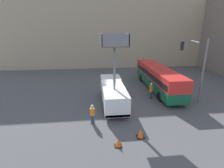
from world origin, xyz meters
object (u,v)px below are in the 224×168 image
(utility_truck, at_px, (113,91))
(road_worker_directing, at_px, (151,91))
(traffic_cone_mid_road, at_px, (141,133))
(road_worker_near_truck, at_px, (92,114))
(traffic_light_pole, at_px, (197,61))
(traffic_cone_near_truck, at_px, (118,143))
(city_bus, at_px, (158,77))

(utility_truck, relative_size, road_worker_directing, 3.83)
(utility_truck, xyz_separation_m, traffic_cone_mid_road, (1.40, -6.09, -1.21))
(utility_truck, bearing_deg, road_worker_near_truck, -121.11)
(traffic_light_pole, bearing_deg, traffic_cone_mid_road, -140.91)
(road_worker_directing, bearing_deg, traffic_cone_near_truck, 89.75)
(city_bus, bearing_deg, traffic_cone_near_truck, 131.18)
(traffic_light_pole, relative_size, road_worker_near_truck, 3.93)
(city_bus, relative_size, road_worker_near_truck, 7.07)
(traffic_light_pole, height_order, road_worker_near_truck, traffic_light_pole)
(traffic_cone_near_truck, bearing_deg, traffic_light_pole, 36.68)
(traffic_cone_near_truck, bearing_deg, traffic_cone_mid_road, 25.09)
(road_worker_near_truck, height_order, traffic_cone_near_truck, road_worker_near_truck)
(utility_truck, height_order, traffic_light_pole, utility_truck)
(utility_truck, relative_size, traffic_light_pole, 1.08)
(traffic_light_pole, xyz_separation_m, road_worker_directing, (-4.38, 1.13, -3.55))
(traffic_light_pole, distance_m, road_worker_near_truck, 12.31)
(city_bus, relative_size, road_worker_directing, 6.38)
(road_worker_near_truck, bearing_deg, traffic_light_pole, 138.55)
(traffic_light_pole, bearing_deg, road_worker_near_truck, -161.65)
(road_worker_near_truck, distance_m, traffic_cone_near_truck, 3.78)
(traffic_cone_near_truck, bearing_deg, road_worker_directing, 58.32)
(utility_truck, distance_m, traffic_light_pole, 9.44)
(traffic_light_pole, bearing_deg, road_worker_directing, 165.59)
(traffic_cone_mid_road, bearing_deg, road_worker_directing, 66.41)
(city_bus, xyz_separation_m, traffic_light_pole, (2.46, -4.23, 2.75))
(utility_truck, height_order, road_worker_near_truck, utility_truck)
(utility_truck, height_order, road_worker_directing, utility_truck)
(road_worker_directing, relative_size, traffic_cone_mid_road, 2.80)
(city_bus, distance_m, traffic_cone_near_truck, 13.28)
(utility_truck, height_order, city_bus, utility_truck)
(traffic_cone_near_truck, bearing_deg, road_worker_near_truck, 118.13)
(traffic_light_pole, bearing_deg, utility_truck, -179.75)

